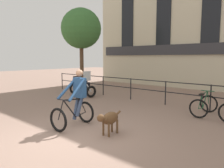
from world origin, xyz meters
name	(u,v)px	position (x,y,z in m)	size (l,w,h in m)	color
ground_plane	(70,137)	(0.00, 0.00, 0.00)	(60.00, 60.00, 0.00)	#8E7060
canal_railing	(166,89)	(0.00, 5.20, 0.71)	(15.05, 0.05, 1.05)	black
building_facade	(213,14)	(0.00, 10.99, 4.73)	(18.00, 0.72, 9.51)	beige
cyclist_with_bike	(76,101)	(-0.62, 0.73, 0.76)	(0.78, 1.23, 1.70)	black
dog	(109,119)	(0.66, 0.81, 0.44)	(0.32, 1.00, 0.63)	brown
parked_motorcycle	(82,85)	(-4.57, 4.40, 0.56)	(1.83, 0.85, 1.35)	black
parked_bicycle_near_lamp	(204,105)	(1.86, 4.54, 0.36)	(0.66, 1.11, 0.86)	black
tree_canalside_left	(81,29)	(-6.94, 6.44, 3.96)	(2.68, 2.68, 5.33)	brown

